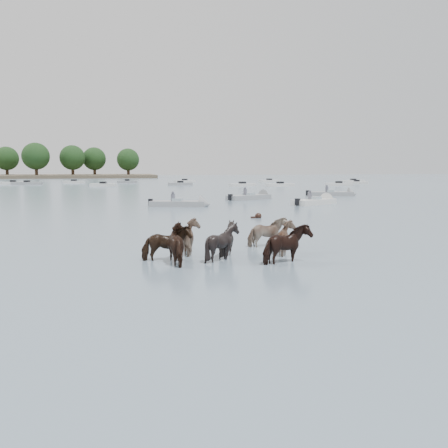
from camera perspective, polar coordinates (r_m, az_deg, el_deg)
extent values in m
plane|color=slate|center=(15.63, -0.57, -5.16)|extent=(400.00, 400.00, 0.00)
imported|color=black|center=(16.48, -7.16, -2.68)|extent=(1.75, 0.83, 1.46)
imported|color=gray|center=(17.88, -3.80, -1.81)|extent=(1.67, 1.81, 1.51)
imported|color=black|center=(17.34, 0.39, -2.13)|extent=(1.66, 1.57, 1.48)
imported|color=#7D6855|center=(19.34, 5.41, -1.27)|extent=(1.82, 1.09, 1.44)
imported|color=black|center=(16.10, -5.28, -2.73)|extent=(1.89, 1.98, 1.55)
imported|color=black|center=(16.44, -0.19, -2.53)|extent=(1.53, 1.39, 1.53)
imported|color=black|center=(16.06, 7.78, -2.81)|extent=(2.00, 1.46, 1.54)
imported|color=gray|center=(17.94, 7.99, -1.95)|extent=(1.29, 1.49, 1.43)
sphere|color=black|center=(30.38, 4.27, 0.97)|extent=(0.44, 0.44, 0.44)
cube|color=black|center=(30.32, 3.82, 0.78)|extent=(0.50, 0.22, 0.18)
cube|color=gray|center=(39.55, -5.77, 2.46)|extent=(4.96, 2.89, 0.55)
cone|color=gray|center=(39.24, -2.38, 2.46)|extent=(1.32, 1.79, 1.60)
cube|color=#99ADB7|center=(39.53, -5.77, 2.97)|extent=(1.09, 1.30, 0.35)
cube|color=black|center=(39.99, -9.09, 2.68)|extent=(0.44, 0.44, 0.60)
cylinder|color=#595966|center=(39.46, -6.35, 3.25)|extent=(0.36, 0.36, 0.70)
sphere|color=#595966|center=(39.44, -6.36, 3.90)|extent=(0.24, 0.24, 0.24)
cube|color=gray|center=(48.24, 3.10, 3.30)|extent=(5.27, 3.67, 0.55)
cone|color=gray|center=(49.99, 5.25, 3.41)|extent=(1.51, 1.83, 1.60)
cube|color=#99ADB7|center=(48.22, 3.10, 3.71)|extent=(1.21, 1.36, 0.35)
cube|color=black|center=(46.56, 0.79, 3.36)|extent=(0.47, 0.47, 0.60)
cylinder|color=#595966|center=(48.10, 2.64, 3.94)|extent=(0.36, 0.36, 0.70)
sphere|color=#595966|center=(48.08, 2.65, 4.48)|extent=(0.24, 0.24, 0.24)
cube|color=silver|center=(42.29, 11.09, 2.66)|extent=(4.85, 3.63, 0.55)
cone|color=silver|center=(44.17, 12.91, 2.79)|extent=(1.56, 1.84, 1.60)
cube|color=#99ADB7|center=(42.27, 11.10, 3.13)|extent=(1.24, 1.37, 0.35)
cube|color=black|center=(40.45, 9.11, 2.72)|extent=(0.47, 0.47, 0.60)
cylinder|color=#595966|center=(42.09, 10.61, 3.40)|extent=(0.36, 0.36, 0.70)
sphere|color=#595966|center=(42.07, 10.63, 4.01)|extent=(0.24, 0.24, 0.24)
cube|color=gray|center=(55.99, 12.99, 3.64)|extent=(5.55, 2.87, 0.55)
cone|color=gray|center=(56.60, 15.63, 3.59)|extent=(1.27, 1.77, 1.60)
cube|color=#99ADB7|center=(55.97, 13.00, 3.99)|extent=(1.05, 1.28, 0.35)
cube|color=black|center=(55.49, 10.30, 3.83)|extent=(0.43, 0.43, 0.60)
cylinder|color=#595966|center=(55.79, 12.63, 4.20)|extent=(0.36, 0.36, 0.70)
sphere|color=#595966|center=(55.77, 12.65, 4.66)|extent=(0.24, 0.24, 0.24)
cube|color=silver|center=(101.33, -24.69, 4.61)|extent=(5.50, 1.83, 0.60)
cube|color=black|center=(101.32, -24.70, 4.82)|extent=(1.06, 1.06, 0.50)
cube|color=gray|center=(99.15, -23.24, 4.64)|extent=(5.90, 2.51, 0.60)
cube|color=black|center=(99.14, -23.25, 4.86)|extent=(1.16, 1.16, 0.50)
cube|color=silver|center=(103.45, -18.11, 4.93)|extent=(4.43, 2.34, 0.60)
cube|color=black|center=(103.44, -18.11, 5.14)|extent=(1.19, 1.19, 0.50)
cube|color=silver|center=(85.25, -14.76, 4.68)|extent=(4.74, 2.74, 0.60)
cube|color=black|center=(85.24, -14.77, 4.94)|extent=(1.25, 1.25, 0.50)
cube|color=gray|center=(102.27, -11.92, 5.11)|extent=(4.36, 1.87, 0.60)
cube|color=black|center=(102.26, -11.92, 5.32)|extent=(1.09, 1.09, 0.50)
cube|color=gray|center=(88.29, -5.44, 4.95)|extent=(4.67, 2.07, 0.60)
cube|color=black|center=(88.28, -5.44, 5.20)|extent=(1.12, 1.12, 0.50)
cube|color=silver|center=(104.44, -4.91, 5.27)|extent=(4.91, 2.54, 0.60)
cube|color=black|center=(104.43, -4.91, 5.47)|extent=(1.20, 1.20, 0.50)
cube|color=silver|center=(82.61, 2.28, 4.84)|extent=(5.21, 2.89, 0.60)
cube|color=black|center=(82.60, 2.28, 5.10)|extent=(1.25, 1.25, 0.50)
cube|color=silver|center=(83.30, 6.97, 4.81)|extent=(5.60, 2.67, 0.60)
cube|color=black|center=(83.28, 6.98, 5.07)|extent=(1.20, 1.20, 0.50)
cube|color=silver|center=(107.14, 5.63, 5.30)|extent=(4.85, 2.43, 0.60)
cube|color=black|center=(107.13, 5.63, 5.50)|extent=(1.19, 1.19, 0.50)
cube|color=silver|center=(87.80, 14.05, 4.76)|extent=(4.85, 1.75, 0.60)
cube|color=black|center=(87.79, 14.06, 5.01)|extent=(1.05, 1.05, 0.50)
cube|color=silver|center=(98.80, 16.12, 4.92)|extent=(4.62, 2.50, 0.60)
cube|color=black|center=(98.79, 16.12, 5.14)|extent=(1.21, 1.21, 0.50)
cube|color=silver|center=(109.62, 15.74, 5.11)|extent=(6.08, 2.76, 0.60)
cube|color=black|center=(109.61, 15.75, 5.31)|extent=(1.20, 1.20, 0.50)
cylinder|color=#382619|center=(173.46, -25.29, 5.82)|extent=(1.00, 1.00, 3.59)
sphere|color=black|center=(173.48, -25.38, 7.36)|extent=(7.97, 7.97, 7.97)
cylinder|color=#382619|center=(160.40, -22.23, 5.98)|extent=(1.00, 1.00, 3.89)
sphere|color=black|center=(160.44, -22.32, 7.79)|extent=(8.63, 8.63, 8.63)
cylinder|color=#382619|center=(163.15, -18.24, 6.12)|extent=(1.00, 1.00, 3.72)
sphere|color=black|center=(163.18, -18.30, 7.83)|extent=(8.26, 8.26, 8.26)
cylinder|color=#382619|center=(168.02, -15.74, 6.20)|extent=(1.00, 1.00, 3.57)
sphere|color=black|center=(168.05, -15.80, 7.79)|extent=(7.94, 7.94, 7.94)
cylinder|color=#382619|center=(163.19, -11.78, 6.27)|extent=(1.00, 1.00, 3.41)
sphere|color=black|center=(163.21, -11.82, 7.83)|extent=(7.57, 7.57, 7.57)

